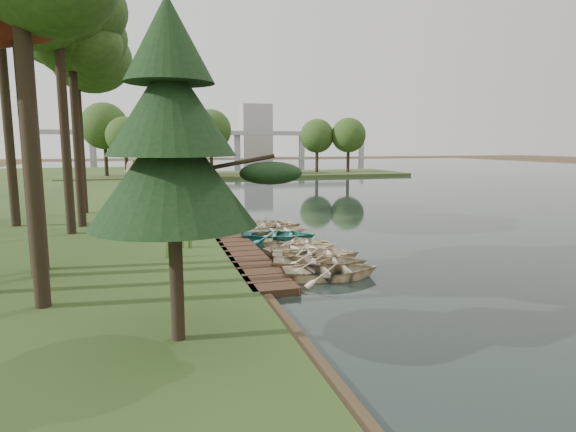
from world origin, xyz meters
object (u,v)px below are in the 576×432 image
object	(u,v)px
boardwalk	(235,245)
rowboat_2	(316,253)
pine_tree	(171,136)
stored_rowboat	(136,212)
rowboat_1	(320,260)
rowboat_0	(331,268)

from	to	relation	value
boardwalk	rowboat_2	bearing A→B (deg)	-54.40
boardwalk	pine_tree	distance (m)	12.57
pine_tree	stored_rowboat	bearing A→B (deg)	93.98
boardwalk	rowboat_2	size ratio (longest dim) A/B	4.35
rowboat_1	stored_rowboat	bearing A→B (deg)	42.66
rowboat_0	rowboat_2	distance (m)	2.53
boardwalk	stored_rowboat	size ratio (longest dim) A/B	4.41
rowboat_0	rowboat_1	xyz separation A→B (m)	(-0.00, 1.25, 0.01)
rowboat_0	stored_rowboat	world-z (taller)	stored_rowboat
rowboat_1	boardwalk	bearing A→B (deg)	41.93
boardwalk	rowboat_2	world-z (taller)	rowboat_2
rowboat_0	stored_rowboat	distance (m)	17.12
rowboat_1	pine_tree	world-z (taller)	pine_tree
rowboat_0	pine_tree	world-z (taller)	pine_tree
rowboat_0	rowboat_2	size ratio (longest dim) A/B	0.97
boardwalk	pine_tree	world-z (taller)	pine_tree
boardwalk	rowboat_1	size ratio (longest dim) A/B	4.33
boardwalk	rowboat_1	world-z (taller)	rowboat_1
rowboat_0	pine_tree	xyz separation A→B (m)	(-5.74, -4.73, 4.68)
rowboat_2	boardwalk	bearing A→B (deg)	49.38
rowboat_2	stored_rowboat	distance (m)	15.00
rowboat_0	rowboat_1	world-z (taller)	rowboat_1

